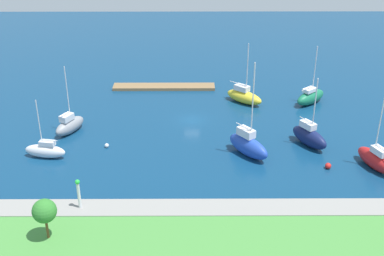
{
  "coord_description": "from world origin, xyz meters",
  "views": [
    {
      "loc": [
        0.31,
        73.99,
        34.66
      ],
      "look_at": [
        0.0,
        6.1,
        1.5
      ],
      "focal_mm": 46.05,
      "sensor_mm": 36.0,
      "label": 1
    }
  ],
  "objects_px": {
    "sailboat_green_along_channel": "(310,97)",
    "sailboat_gray_east_end": "(70,125)",
    "sailboat_blue_near_pier": "(248,145)",
    "sailboat_yellow_center_basin": "(244,96)",
    "pier_dock": "(164,87)",
    "harbor_beacon": "(78,192)",
    "mooring_buoy_white": "(107,145)",
    "sailboat_white_west_end": "(45,150)",
    "sailboat_navy_mid_basin": "(309,136)",
    "mooring_buoy_red": "(328,166)",
    "sailboat_red_off_beacon": "(375,159)",
    "park_tree_east": "(44,211)"
  },
  "relations": [
    {
      "from": "sailboat_green_along_channel",
      "to": "sailboat_gray_east_end",
      "type": "relative_size",
      "value": 0.97
    },
    {
      "from": "sailboat_blue_near_pier",
      "to": "sailboat_yellow_center_basin",
      "type": "height_order",
      "value": "sailboat_blue_near_pier"
    },
    {
      "from": "pier_dock",
      "to": "harbor_beacon",
      "type": "bearing_deg",
      "value": 79.42
    },
    {
      "from": "sailboat_gray_east_end",
      "to": "mooring_buoy_white",
      "type": "height_order",
      "value": "sailboat_gray_east_end"
    },
    {
      "from": "harbor_beacon",
      "to": "sailboat_white_west_end",
      "type": "xyz_separation_m",
      "value": [
        7.89,
        -14.41,
        -2.5
      ]
    },
    {
      "from": "sailboat_blue_near_pier",
      "to": "sailboat_navy_mid_basin",
      "type": "xyz_separation_m",
      "value": [
        -9.41,
        -2.94,
        -0.13
      ]
    },
    {
      "from": "sailboat_white_west_end",
      "to": "pier_dock",
      "type": "bearing_deg",
      "value": -110.14
    },
    {
      "from": "sailboat_navy_mid_basin",
      "to": "mooring_buoy_red",
      "type": "bearing_deg",
      "value": -20.91
    },
    {
      "from": "sailboat_red_off_beacon",
      "to": "sailboat_navy_mid_basin",
      "type": "distance_m",
      "value": 10.09
    },
    {
      "from": "harbor_beacon",
      "to": "sailboat_blue_near_pier",
      "type": "distance_m",
      "value": 25.87
    },
    {
      "from": "pier_dock",
      "to": "sailboat_gray_east_end",
      "type": "distance_m",
      "value": 23.57
    },
    {
      "from": "pier_dock",
      "to": "sailboat_yellow_center_basin",
      "type": "distance_m",
      "value": 16.34
    },
    {
      "from": "park_tree_east",
      "to": "sailboat_blue_near_pier",
      "type": "distance_m",
      "value": 31.08
    },
    {
      "from": "sailboat_yellow_center_basin",
      "to": "mooring_buoy_white",
      "type": "bearing_deg",
      "value": -101.12
    },
    {
      "from": "mooring_buoy_white",
      "to": "sailboat_navy_mid_basin",
      "type": "bearing_deg",
      "value": -178.94
    },
    {
      "from": "sailboat_green_along_channel",
      "to": "sailboat_red_off_beacon",
      "type": "bearing_deg",
      "value": -121.28
    },
    {
      "from": "sailboat_white_west_end",
      "to": "mooring_buoy_red",
      "type": "bearing_deg",
      "value": -174.9
    },
    {
      "from": "pier_dock",
      "to": "mooring_buoy_white",
      "type": "height_order",
      "value": "mooring_buoy_white"
    },
    {
      "from": "sailboat_white_west_end",
      "to": "mooring_buoy_red",
      "type": "relative_size",
      "value": 10.47
    },
    {
      "from": "pier_dock",
      "to": "park_tree_east",
      "type": "height_order",
      "value": "park_tree_east"
    },
    {
      "from": "sailboat_green_along_channel",
      "to": "mooring_buoy_white",
      "type": "bearing_deg",
      "value": 164.75
    },
    {
      "from": "sailboat_blue_near_pier",
      "to": "pier_dock",
      "type": "bearing_deg",
      "value": 169.2
    },
    {
      "from": "sailboat_green_along_channel",
      "to": "sailboat_white_west_end",
      "type": "relative_size",
      "value": 1.18
    },
    {
      "from": "sailboat_yellow_center_basin",
      "to": "sailboat_green_along_channel",
      "type": "xyz_separation_m",
      "value": [
        -11.78,
        0.48,
        0.05
      ]
    },
    {
      "from": "mooring_buoy_white",
      "to": "mooring_buoy_red",
      "type": "distance_m",
      "value": 31.92
    },
    {
      "from": "pier_dock",
      "to": "sailboat_white_west_end",
      "type": "xyz_separation_m",
      "value": [
        15.62,
        26.96,
        0.83
      ]
    },
    {
      "from": "harbor_beacon",
      "to": "pier_dock",
      "type": "bearing_deg",
      "value": -100.58
    },
    {
      "from": "mooring_buoy_white",
      "to": "mooring_buoy_red",
      "type": "bearing_deg",
      "value": 168.66
    },
    {
      "from": "sailboat_gray_east_end",
      "to": "mooring_buoy_red",
      "type": "xyz_separation_m",
      "value": [
        -37.8,
        11.3,
        -0.89
      ]
    },
    {
      "from": "harbor_beacon",
      "to": "sailboat_green_along_channel",
      "type": "distance_m",
      "value": 48.04
    },
    {
      "from": "mooring_buoy_red",
      "to": "sailboat_yellow_center_basin",
      "type": "bearing_deg",
      "value": -68.16
    },
    {
      "from": "harbor_beacon",
      "to": "sailboat_green_along_channel",
      "type": "relative_size",
      "value": 0.36
    },
    {
      "from": "sailboat_yellow_center_basin",
      "to": "mooring_buoy_white",
      "type": "distance_m",
      "value": 27.76
    },
    {
      "from": "sailboat_green_along_channel",
      "to": "sailboat_yellow_center_basin",
      "type": "bearing_deg",
      "value": 136.56
    },
    {
      "from": "sailboat_gray_east_end",
      "to": "sailboat_blue_near_pier",
      "type": "bearing_deg",
      "value": -77.51
    },
    {
      "from": "pier_dock",
      "to": "sailboat_white_west_end",
      "type": "distance_m",
      "value": 31.17
    },
    {
      "from": "sailboat_navy_mid_basin",
      "to": "harbor_beacon",
      "type": "bearing_deg",
      "value": -90.47
    },
    {
      "from": "sailboat_green_along_channel",
      "to": "park_tree_east",
      "type": "bearing_deg",
      "value": -174.14
    },
    {
      "from": "harbor_beacon",
      "to": "mooring_buoy_red",
      "type": "relative_size",
      "value": 4.42
    },
    {
      "from": "sailboat_navy_mid_basin",
      "to": "pier_dock",
      "type": "bearing_deg",
      "value": -166.85
    },
    {
      "from": "harbor_beacon",
      "to": "mooring_buoy_red",
      "type": "bearing_deg",
      "value": -160.75
    },
    {
      "from": "sailboat_red_off_beacon",
      "to": "sailboat_navy_mid_basin",
      "type": "bearing_deg",
      "value": 28.43
    },
    {
      "from": "pier_dock",
      "to": "sailboat_blue_near_pier",
      "type": "relative_size",
      "value": 1.38
    },
    {
      "from": "sailboat_navy_mid_basin",
      "to": "mooring_buoy_white",
      "type": "height_order",
      "value": "sailboat_navy_mid_basin"
    },
    {
      "from": "sailboat_red_off_beacon",
      "to": "sailboat_green_along_channel",
      "type": "height_order",
      "value": "sailboat_green_along_channel"
    },
    {
      "from": "harbor_beacon",
      "to": "sailboat_white_west_end",
      "type": "height_order",
      "value": "sailboat_white_west_end"
    },
    {
      "from": "sailboat_white_west_end",
      "to": "sailboat_navy_mid_basin",
      "type": "xyz_separation_m",
      "value": [
        -38.34,
        -3.48,
        0.39
      ]
    },
    {
      "from": "sailboat_white_west_end",
      "to": "sailboat_navy_mid_basin",
      "type": "distance_m",
      "value": 38.49
    },
    {
      "from": "harbor_beacon",
      "to": "sailboat_gray_east_end",
      "type": "xyz_separation_m",
      "value": [
        6.16,
        -22.35,
        -2.3
      ]
    },
    {
      "from": "sailboat_red_off_beacon",
      "to": "sailboat_gray_east_end",
      "type": "height_order",
      "value": "sailboat_gray_east_end"
    }
  ]
}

